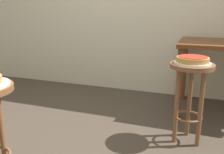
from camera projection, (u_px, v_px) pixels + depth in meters
name	position (u px, v px, depth m)	size (l,w,h in m)	color
ground_plane	(79.00, 149.00, 2.01)	(6.00, 6.00, 0.00)	#42382D
stool_middle	(190.00, 86.00, 2.01)	(0.35, 0.35, 0.67)	brown
serving_plate_middle	(192.00, 63.00, 1.95)	(0.28, 0.28, 0.01)	white
pizza_middle	(193.00, 59.00, 1.95)	(0.25, 0.25, 0.05)	#B78442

